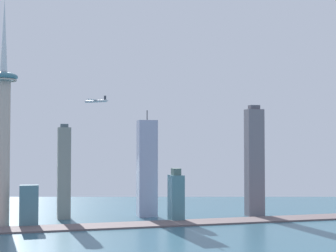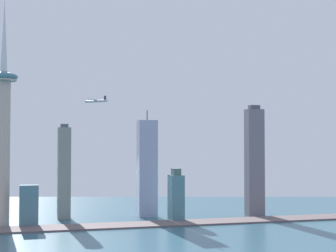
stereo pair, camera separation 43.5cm
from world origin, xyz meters
name	(u,v)px [view 1 (the left image)]	position (x,y,z in m)	size (l,w,h in m)	color
waterfront_pier	(150,224)	(0.00, 507.69, 1.05)	(706.06, 45.11, 2.11)	#645657
observation_tower	(3,125)	(-181.29, 549.71, 127.51)	(35.39, 35.39, 291.10)	#BEA89B
skyscraper_0	(64,172)	(-102.36, 596.12, 63.95)	(17.56, 24.87, 130.97)	gray
skyscraper_1	(147,168)	(13.55, 584.72, 68.58)	(26.70, 21.68, 151.48)	#9B9FBC
skyscraper_2	(176,197)	(42.49, 534.78, 32.40)	(17.44, 24.66, 70.30)	slate
skyscraper_4	(29,206)	(-148.64, 537.68, 25.77)	(23.06, 19.71, 51.54)	slate
skyscraper_6	(254,162)	(165.30, 552.67, 77.80)	(24.38, 17.86, 159.36)	slate
airplane	(96,101)	(-67.06, 523.99, 158.05)	(29.07, 30.35, 8.16)	#B7BEC6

